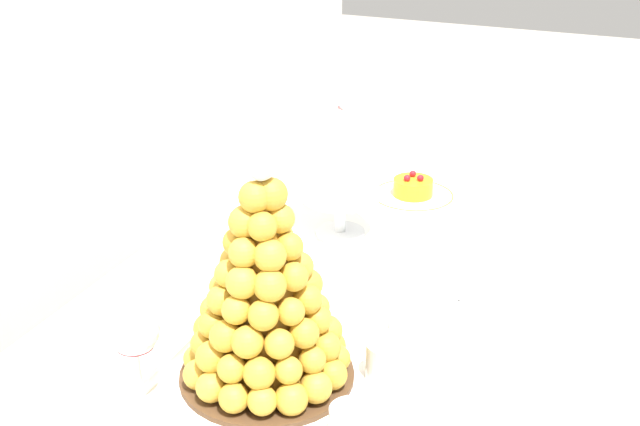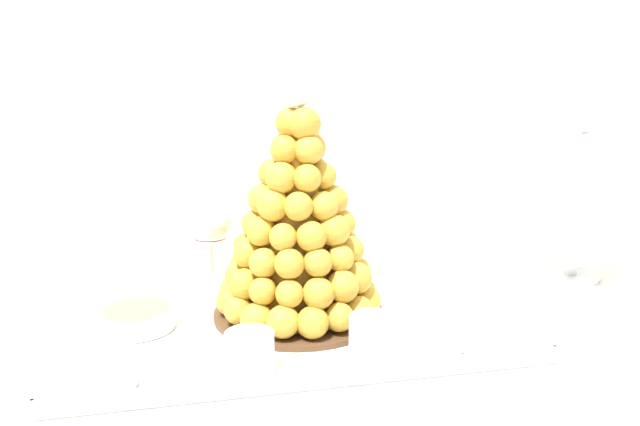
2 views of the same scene
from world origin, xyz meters
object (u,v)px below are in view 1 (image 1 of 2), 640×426
croquembouche (265,295)px  dessert_cup_centre (387,361)px  macaron_goblet (341,156)px  wine_glass (134,334)px  dessert_cup_mid_right (410,312)px  serving_tray (283,390)px  fruit_tart_plate (413,192)px

croquembouche → dessert_cup_centre: 0.20m
macaron_goblet → wine_glass: bearing=175.3°
dessert_cup_mid_right → wine_glass: (-0.32, 0.28, 0.08)m
croquembouche → wine_glass: 0.18m
serving_tray → dessert_cup_mid_right: dessert_cup_mid_right is taller
dessert_cup_centre → fruit_tart_plate: bearing=13.9°
dessert_cup_mid_right → macaron_goblet: (0.29, 0.23, 0.12)m
macaron_goblet → wine_glass: 0.61m
croquembouche → macaron_goblet: bearing=9.6°
serving_tray → dessert_cup_centre: (0.08, -0.12, 0.03)m
serving_tray → wine_glass: size_ratio=4.01×
croquembouche → wine_glass: croquembouche is taller
croquembouche → dessert_cup_mid_right: 0.27m
macaron_goblet → wine_glass: (-0.60, 0.05, -0.05)m
croquembouche → dessert_cup_centre: size_ratio=5.58×
macaron_goblet → wine_glass: macaron_goblet is taller
dessert_cup_centre → dessert_cup_mid_right: size_ratio=0.97×
serving_tray → croquembouche: size_ratio=1.84×
croquembouche → fruit_tart_plate: bearing=0.5°
macaron_goblet → fruit_tart_plate: size_ratio=1.47×
serving_tray → macaron_goblet: macaron_goblet is taller
dessert_cup_mid_right → wine_glass: 0.43m
serving_tray → fruit_tart_plate: 0.73m
croquembouche → dessert_cup_mid_right: size_ratio=5.39×
serving_tray → croquembouche: (0.02, 0.03, 0.13)m
serving_tray → dessert_cup_mid_right: (0.22, -0.11, 0.03)m
serving_tray → fruit_tart_plate: fruit_tart_plate is taller
dessert_cup_centre → macaron_goblet: 0.50m
serving_tray → fruit_tart_plate: (0.73, 0.04, 0.01)m
croquembouche → fruit_tart_plate: croquembouche is taller
croquembouche → fruit_tart_plate: (0.71, 0.01, -0.13)m
dessert_cup_centre → wine_glass: 0.35m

